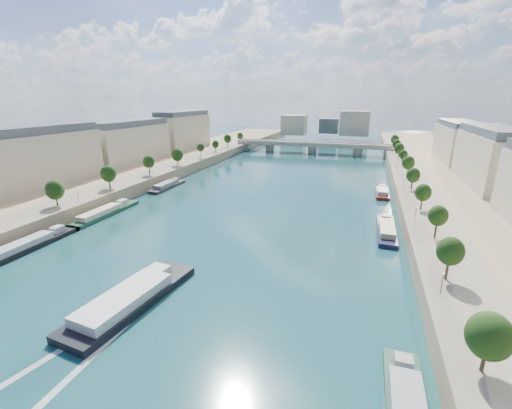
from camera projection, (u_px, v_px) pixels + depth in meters
The scene contains 16 objects.
ground at pixel (256, 205), 127.82m from camera, with size 700.00×700.00×0.00m, color #0B2C33.
quay_left at pixel (98, 185), 148.25m from camera, with size 44.00×520.00×5.00m, color #9E8460.
quay_right at pixel (476, 219), 105.90m from camera, with size 44.00×520.00×5.00m, color #9E8460.
pave_left at pixel (126, 181), 143.08m from camera, with size 14.00×520.00×0.10m, color gray.
pave_right at pixel (425, 207), 109.55m from camera, with size 14.00×520.00×0.10m, color gray.
trees_left at pixel (132, 168), 142.68m from camera, with size 4.80×268.80×8.26m.
trees_right at pixel (416, 183), 117.60m from camera, with size 4.80×268.80×8.26m.
lamps_left at pixel (118, 181), 131.86m from camera, with size 0.36×200.36×4.28m.
lamps_right at pixel (409, 194), 114.60m from camera, with size 0.36×200.36×4.28m.
buildings_left at pixel (90, 147), 158.81m from camera, with size 16.00×226.00×23.20m.
skyline at pixel (331, 124), 321.84m from camera, with size 79.00×42.00×22.00m.
bridge at pixel (312, 146), 247.25m from camera, with size 112.00×12.00×8.15m.
tour_barge at pixel (131, 299), 66.36m from camera, with size 11.70×30.58×4.05m.
wake at pixel (62, 364), 51.68m from camera, with size 10.73×26.01×0.04m.
moored_barges_left at pixel (56, 234), 98.49m from camera, with size 5.00×155.71×3.60m.
moored_barges_right at pixel (392, 277), 74.97m from camera, with size 5.00×162.86×3.60m.
Camera 1 is at (37.69, -15.92, 38.46)m, focal length 24.00 mm.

